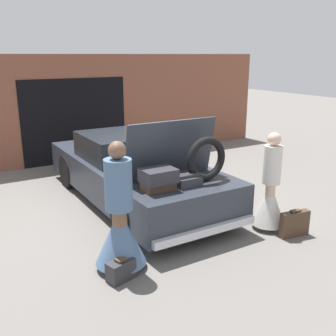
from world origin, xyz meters
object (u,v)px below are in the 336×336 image
(person_left, at_px, (120,225))
(suitcase_beside_right_person, at_px, (294,224))
(person_right, at_px, (270,195))
(car, at_px, (134,171))
(suitcase_beside_left_person, at_px, (121,270))

(person_left, distance_m, suitcase_beside_right_person, 2.84)
(person_right, bearing_deg, suitcase_beside_right_person, -148.45)
(car, xyz_separation_m, suitcase_beside_right_person, (1.45, -2.76, -0.39))
(person_right, relative_size, suitcase_beside_right_person, 3.15)
(car, height_order, suitcase_beside_right_person, car)
(car, bearing_deg, person_right, -60.60)
(suitcase_beside_left_person, relative_size, suitcase_beside_right_person, 0.78)
(person_right, bearing_deg, suitcase_beside_left_person, 107.48)
(person_left, relative_size, person_right, 1.08)
(person_right, relative_size, suitcase_beside_left_person, 4.05)
(car, height_order, person_left, car)
(person_left, height_order, suitcase_beside_left_person, person_left)
(person_right, bearing_deg, person_left, 101.80)
(car, relative_size, person_left, 2.72)
(suitcase_beside_right_person, bearing_deg, person_right, 107.55)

